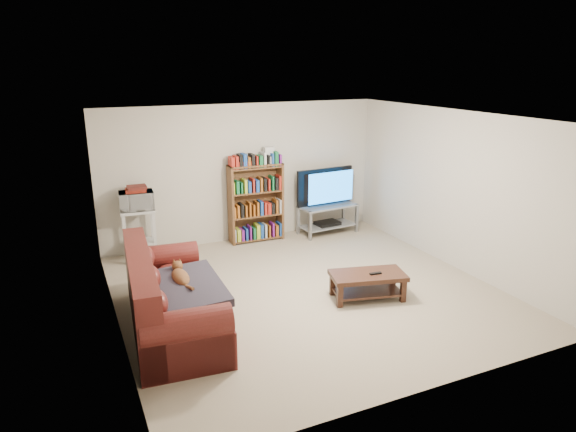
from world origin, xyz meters
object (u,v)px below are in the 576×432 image
sofa (167,303)px  coffee_table (368,281)px  tv_stand (328,214)px  bookshelf (256,202)px

sofa → coffee_table: sofa is taller
tv_stand → coffee_table: bearing=-112.3°
coffee_table → bookshelf: (-0.51, 2.83, 0.46)m
sofa → bookshelf: 3.34m
sofa → tv_stand: (3.47, 2.38, 0.03)m
coffee_table → tv_stand: bearing=86.6°
sofa → tv_stand: size_ratio=2.07×
bookshelf → tv_stand: bearing=-6.1°
sofa → coffee_table: 2.64m
sofa → coffee_table: bearing=-1.2°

